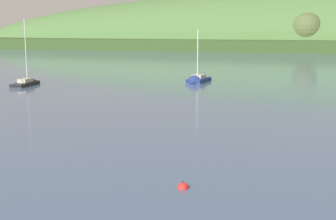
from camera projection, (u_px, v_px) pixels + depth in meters
The scene contains 3 objects.
sailboat_midwater_white at pixel (197, 81), 70.75m from camera, with size 2.89×6.19×8.98m.
sailboat_outer_reach at pixel (28, 84), 67.15m from camera, with size 2.37×6.36×10.31m.
mooring_buoy_midchannel at pixel (183, 188), 23.42m from camera, with size 0.59×0.59×0.67m.
Camera 1 is at (15.22, 8.65, 7.85)m, focal length 49.81 mm.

